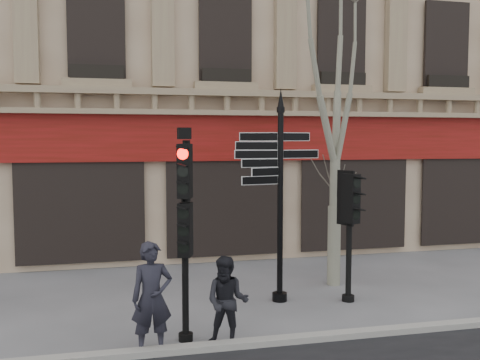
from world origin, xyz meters
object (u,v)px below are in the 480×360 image
at_px(pedestrian_a, 152,298).
at_px(pedestrian_b, 227,302).
at_px(plane_tree, 336,68).
at_px(fingerpost, 280,159).
at_px(traffic_signal_main, 185,208).
at_px(traffic_signal_secondary, 349,213).

height_order(pedestrian_a, pedestrian_b, pedestrian_a).
bearing_deg(plane_tree, fingerpost, -150.14).
bearing_deg(plane_tree, traffic_signal_main, -144.78).
bearing_deg(traffic_signal_main, fingerpost, 59.12).
bearing_deg(fingerpost, pedestrian_a, -141.09).
bearing_deg(traffic_signal_main, traffic_signal_secondary, 42.02).
distance_m(traffic_signal_main, pedestrian_a, 1.62).
xyz_separation_m(traffic_signal_main, pedestrian_a, (-0.61, -0.42, -1.44)).
distance_m(fingerpost, pedestrian_a, 4.32).
bearing_deg(fingerpost, traffic_signal_main, -140.29).
distance_m(traffic_signal_secondary, pedestrian_b, 3.86).
relative_size(plane_tree, pedestrian_b, 4.77).
relative_size(fingerpost, pedestrian_a, 2.48).
bearing_deg(traffic_signal_secondary, fingerpost, 144.52).
relative_size(traffic_signal_main, traffic_signal_secondary, 1.33).
bearing_deg(plane_tree, pedestrian_a, -144.84).
height_order(fingerpost, plane_tree, plane_tree).
relative_size(fingerpost, traffic_signal_secondary, 1.65).
bearing_deg(traffic_signal_main, pedestrian_b, -12.18).
bearing_deg(fingerpost, plane_tree, 30.85).
bearing_deg(pedestrian_a, fingerpost, 32.52).
height_order(fingerpost, traffic_signal_secondary, fingerpost).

